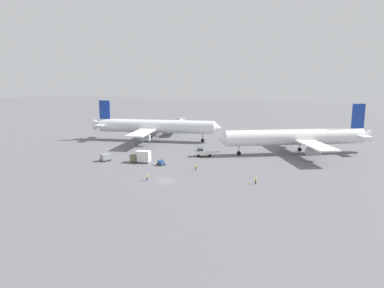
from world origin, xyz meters
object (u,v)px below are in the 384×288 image
object	(u,v)px
gse_gpu_cart_small	(161,162)
airliner_being_pushed	(296,137)
gse_catering_truck_tall	(141,157)
ground_crew_marshaller_foreground	(256,180)
airliner_at_gate_left	(155,127)
ground_crew_wing_walker_right	(147,177)
pushback_tug	(203,152)
jet_bridge	(179,124)
gse_container_dolly_flat	(106,157)
ground_crew_ramp_agent_by_cones	(196,167)

from	to	relation	value
gse_gpu_cart_small	airliner_being_pushed	bearing A→B (deg)	39.22
gse_catering_truck_tall	ground_crew_marshaller_foreground	xyz separation A→B (m)	(35.91, -10.75, -0.87)
airliner_at_gate_left	ground_crew_wing_walker_right	bearing A→B (deg)	-67.23
pushback_tug	jet_bridge	bearing A→B (deg)	120.27
gse_container_dolly_flat	ground_crew_ramp_agent_by_cones	xyz separation A→B (m)	(29.16, -1.22, -0.35)
gse_container_dolly_flat	gse_gpu_cart_small	world-z (taller)	gse_container_dolly_flat
ground_crew_ramp_agent_by_cones	ground_crew_wing_walker_right	xyz separation A→B (m)	(-8.01, -13.76, 0.03)
gse_container_dolly_flat	ground_crew_ramp_agent_by_cones	world-z (taller)	gse_container_dolly_flat
pushback_tug	gse_catering_truck_tall	size ratio (longest dim) A/B	1.33
gse_catering_truck_tall	ground_crew_wing_walker_right	xyz separation A→B (m)	(10.20, -16.76, -0.91)
gse_container_dolly_flat	gse_catering_truck_tall	size ratio (longest dim) A/B	0.64
gse_catering_truck_tall	gse_container_dolly_flat	bearing A→B (deg)	-170.79
ground_crew_ramp_agent_by_cones	jet_bridge	size ratio (longest dim) A/B	0.07
gse_container_dolly_flat	jet_bridge	distance (m)	58.15
airliner_being_pushed	ground_crew_wing_walker_right	xyz separation A→B (m)	(-32.43, -44.66, -4.62)
airliner_being_pushed	pushback_tug	world-z (taller)	airliner_being_pushed
airliner_being_pushed	gse_gpu_cart_small	size ratio (longest dim) A/B	18.47
ground_crew_wing_walker_right	ground_crew_marshaller_foreground	xyz separation A→B (m)	(25.71, 6.00, 0.04)
gse_catering_truck_tall	gse_gpu_cart_small	distance (m)	7.16
gse_catering_truck_tall	jet_bridge	bearing A→B (deg)	99.83
ground_crew_ramp_agent_by_cones	airliner_being_pushed	bearing A→B (deg)	51.67
gse_container_dolly_flat	gse_catering_truck_tall	world-z (taller)	gse_catering_truck_tall
gse_gpu_cart_small	jet_bridge	bearing A→B (deg)	106.25
ground_crew_marshaller_foreground	gse_container_dolly_flat	bearing A→B (deg)	169.15
airliner_being_pushed	jet_bridge	distance (m)	59.59
gse_catering_truck_tall	ground_crew_marshaller_foreground	world-z (taller)	gse_catering_truck_tall
airliner_at_gate_left	gse_container_dolly_flat	bearing A→B (deg)	-88.91
airliner_being_pushed	pushback_tug	xyz separation A→B (m)	(-27.79, -13.76, -4.20)
airliner_at_gate_left	ground_crew_marshaller_foreground	xyz separation A→B (m)	(47.56, -46.04, -4.70)
pushback_tug	gse_container_dolly_flat	distance (m)	30.30
gse_catering_truck_tall	airliner_at_gate_left	bearing A→B (deg)	108.27
gse_gpu_cart_small	ground_crew_wing_walker_right	bearing A→B (deg)	-78.39
pushback_tug	gse_container_dolly_flat	size ratio (longest dim) A/B	2.07
gse_container_dolly_flat	airliner_at_gate_left	bearing A→B (deg)	91.09
airliner_at_gate_left	ground_crew_ramp_agent_by_cones	bearing A→B (deg)	-52.05
jet_bridge	gse_container_dolly_flat	bearing A→B (deg)	-91.18
ground_crew_ramp_agent_by_cones	airliner_at_gate_left	bearing A→B (deg)	127.95
airliner_being_pushed	jet_bridge	world-z (taller)	airliner_being_pushed
pushback_tug	gse_catering_truck_tall	world-z (taller)	gse_catering_truck_tall
airliner_at_gate_left	pushback_tug	distance (m)	34.17
airliner_being_pushed	pushback_tug	size ratio (longest dim) A/B	6.07
gse_catering_truck_tall	ground_crew_marshaller_foreground	bearing A→B (deg)	-16.67
airliner_being_pushed	jet_bridge	size ratio (longest dim) A/B	2.23
gse_container_dolly_flat	ground_crew_marshaller_foreground	xyz separation A→B (m)	(46.86, -8.98, -0.29)
pushback_tug	jet_bridge	xyz separation A→B (m)	(-24.59, 42.14, 2.90)
ground_crew_wing_walker_right	ground_crew_marshaller_foreground	world-z (taller)	ground_crew_marshaller_foreground
ground_crew_ramp_agent_by_cones	ground_crew_marshaller_foreground	distance (m)	19.33
gse_gpu_cart_small	jet_bridge	xyz separation A→B (m)	(-16.75, 57.47, 3.37)
airliner_being_pushed	gse_gpu_cart_small	world-z (taller)	airliner_being_pushed
gse_catering_truck_tall	gse_gpu_cart_small	size ratio (longest dim) A/B	2.29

